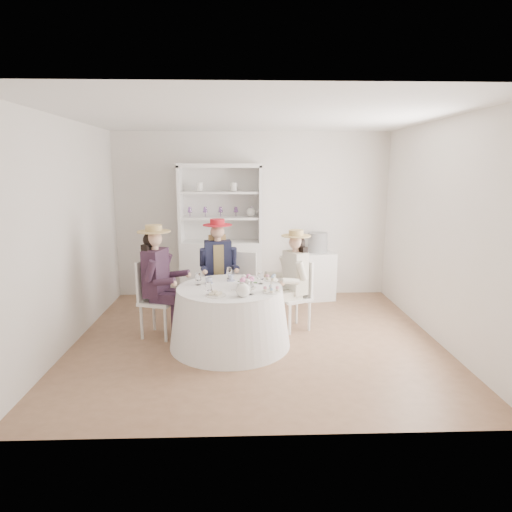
{
  "coord_description": "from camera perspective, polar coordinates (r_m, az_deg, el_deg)",
  "views": [
    {
      "loc": [
        -0.18,
        -5.08,
        2.11
      ],
      "look_at": [
        0.0,
        0.1,
        1.05
      ],
      "focal_mm": 30.0,
      "sensor_mm": 36.0,
      "label": 1
    }
  ],
  "objects": [
    {
      "name": "wall_left",
      "position": [
        5.54,
        -23.93,
        2.67
      ],
      "size": [
        0.0,
        4.5,
        4.5
      ],
      "primitive_type": "plane",
      "rotation": [
        1.57,
        0.0,
        1.57
      ],
      "color": "silver",
      "rests_on": "ground"
    },
    {
      "name": "flower_arrangement",
      "position": [
        5.12,
        -1.23,
        -3.18
      ],
      "size": [
        0.18,
        0.18,
        0.07
      ],
      "rotation": [
        0.0,
        0.0,
        0.28
      ],
      "color": "#D46AA3",
      "rests_on": "tea_table"
    },
    {
      "name": "flower_bowl",
      "position": [
        5.0,
        -1.29,
        -4.23
      ],
      "size": [
        0.24,
        0.24,
        0.05
      ],
      "primitive_type": "imported",
      "rotation": [
        0.0,
        0.0,
        -0.26
      ],
      "color": "white",
      "rests_on": "tea_table"
    },
    {
      "name": "teacup_b",
      "position": [
        5.39,
        -3.35,
        -2.97
      ],
      "size": [
        0.09,
        0.09,
        0.07
      ],
      "primitive_type": "imported",
      "rotation": [
        0.0,
        0.0,
        0.28
      ],
      "color": "white",
      "rests_on": "tea_table"
    },
    {
      "name": "wall_front",
      "position": [
        3.18,
        1.29,
        -2.3
      ],
      "size": [
        4.5,
        0.0,
        4.5
      ],
      "primitive_type": "plane",
      "rotation": [
        -1.57,
        0.0,
        0.0
      ],
      "color": "silver",
      "rests_on": "ground"
    },
    {
      "name": "hatbox",
      "position": [
        7.01,
        8.23,
        1.8
      ],
      "size": [
        0.37,
        0.37,
        0.32
      ],
      "primitive_type": "cylinder",
      "rotation": [
        0.0,
        0.0,
        0.19
      ],
      "color": "black",
      "rests_on": "side_table"
    },
    {
      "name": "hutch",
      "position": [
        6.95,
        -4.63,
        0.46
      ],
      "size": [
        1.42,
        0.82,
        2.19
      ],
      "rotation": [
        0.0,
        0.0,
        -0.28
      ],
      "color": "silver",
      "rests_on": "ground"
    },
    {
      "name": "guest_mid",
      "position": [
        6.02,
        -5.06,
        -0.96
      ],
      "size": [
        0.53,
        0.56,
        1.43
      ],
      "rotation": [
        0.0,
        0.0,
        0.16
      ],
      "color": "silver",
      "rests_on": "ground"
    },
    {
      "name": "sandwich_plate",
      "position": [
        4.8,
        -5.39,
        -5.13
      ],
      "size": [
        0.23,
        0.23,
        0.05
      ],
      "rotation": [
        0.0,
        0.0,
        -0.36
      ],
      "color": "white",
      "rests_on": "tea_table"
    },
    {
      "name": "tea_table",
      "position": [
        5.23,
        -3.49,
        -8.0
      ],
      "size": [
        1.46,
        1.46,
        0.72
      ],
      "rotation": [
        0.0,
        0.0,
        -0.29
      ],
      "color": "white",
      "rests_on": "ground"
    },
    {
      "name": "cupcake_stand",
      "position": [
        4.9,
        2.04,
        -3.98
      ],
      "size": [
        0.21,
        0.21,
        0.2
      ],
      "rotation": [
        0.0,
        0.0,
        0.17
      ],
      "color": "white",
      "rests_on": "tea_table"
    },
    {
      "name": "wall_back",
      "position": [
        7.12,
        -0.52,
        5.44
      ],
      "size": [
        4.5,
        0.0,
        4.5
      ],
      "primitive_type": "plane",
      "rotation": [
        1.57,
        0.0,
        0.0
      ],
      "color": "silver",
      "rests_on": "ground"
    },
    {
      "name": "guest_right",
      "position": [
        5.62,
        5.05,
        -2.44
      ],
      "size": [
        0.57,
        0.51,
        1.34
      ],
      "rotation": [
        0.0,
        0.0,
        -1.11
      ],
      "color": "silver",
      "rests_on": "ground"
    },
    {
      "name": "side_table",
      "position": [
        7.12,
        8.1,
        -2.54
      ],
      "size": [
        0.58,
        0.58,
        0.78
      ],
      "primitive_type": "cube",
      "rotation": [
        0.0,
        0.0,
        0.18
      ],
      "color": "silver",
      "rests_on": "ground"
    },
    {
      "name": "table_teapot",
      "position": [
        4.73,
        -1.72,
        -4.58
      ],
      "size": [
        0.23,
        0.16,
        0.17
      ],
      "rotation": [
        0.0,
        0.0,
        0.26
      ],
      "color": "white",
      "rests_on": "tea_table"
    },
    {
      "name": "guest_left",
      "position": [
        5.49,
        -12.98,
        -2.44
      ],
      "size": [
        0.58,
        0.54,
        1.44
      ],
      "rotation": [
        0.0,
        0.0,
        1.28
      ],
      "color": "silver",
      "rests_on": "ground"
    },
    {
      "name": "teacup_a",
      "position": [
        5.3,
        -6.28,
        -3.3
      ],
      "size": [
        0.1,
        0.1,
        0.07
      ],
      "primitive_type": "imported",
      "rotation": [
        0.0,
        0.0,
        -0.16
      ],
      "color": "white",
      "rests_on": "tea_table"
    },
    {
      "name": "teacup_c",
      "position": [
        5.19,
        -0.8,
        -3.58
      ],
      "size": [
        0.08,
        0.08,
        0.06
      ],
      "primitive_type": "imported",
      "rotation": [
        0.0,
        0.0,
        -0.02
      ],
      "color": "white",
      "rests_on": "tea_table"
    },
    {
      "name": "ground",
      "position": [
        5.51,
        0.04,
        -10.98
      ],
      "size": [
        4.5,
        4.5,
        0.0
      ],
      "primitive_type": "plane",
      "color": "brown",
      "rests_on": "ground"
    },
    {
      "name": "stemware_set",
      "position": [
        5.1,
        -3.55,
        -3.35
      ],
      "size": [
        0.84,
        0.81,
        0.15
      ],
      "color": "white",
      "rests_on": "tea_table"
    },
    {
      "name": "spare_chair",
      "position": [
        6.28,
        -1.35,
        -3.22
      ],
      "size": [
        0.49,
        0.49,
        0.95
      ],
      "rotation": [
        0.0,
        0.0,
        2.84
      ],
      "color": "silver",
      "rests_on": "ground"
    },
    {
      "name": "wall_right",
      "position": [
        5.68,
        23.38,
        2.92
      ],
      "size": [
        0.0,
        4.5,
        4.5
      ],
      "primitive_type": "plane",
      "rotation": [
        1.57,
        0.0,
        -1.57
      ],
      "color": "silver",
      "rests_on": "ground"
    },
    {
      "name": "ceiling",
      "position": [
        5.12,
        0.04,
        18.17
      ],
      "size": [
        4.5,
        4.5,
        0.0
      ],
      "primitive_type": "plane",
      "rotation": [
        3.14,
        0.0,
        0.0
      ],
      "color": "white",
      "rests_on": "wall_back"
    }
  ]
}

